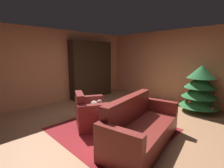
{
  "coord_description": "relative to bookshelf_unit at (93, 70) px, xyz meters",
  "views": [
    {
      "loc": [
        2.54,
        -2.74,
        1.71
      ],
      "look_at": [
        -0.27,
        0.04,
        0.99
      ],
      "focal_mm": 26.09,
      "sensor_mm": 36.0,
      "label": 1
    }
  ],
  "objects": [
    {
      "name": "wall_back",
      "position": [
        2.68,
        1.63,
        0.18
      ],
      "size": [
        5.92,
        0.06,
        2.57
      ],
      "primitive_type": "cube",
      "color": "tan",
      "rests_on": "ground"
    },
    {
      "name": "ground_plane",
      "position": [
        2.68,
        -1.37,
        -1.11
      ],
      "size": [
        7.13,
        7.13,
        0.0
      ],
      "primitive_type": "plane",
      "color": "#AF7A55"
    },
    {
      "name": "couch_red",
      "position": [
        3.52,
        -1.65,
        -0.8
      ],
      "size": [
        1.16,
        2.07,
        0.9
      ],
      "color": "maroon",
      "rests_on": "ground"
    },
    {
      "name": "bookshelf_unit",
      "position": [
        0.0,
        0.0,
        0.0
      ],
      "size": [
        0.35,
        1.85,
        2.23
      ],
      "color": "black",
      "rests_on": "ground"
    },
    {
      "name": "area_rug",
      "position": [
        2.72,
        -1.63,
        -1.1
      ],
      "size": [
        2.39,
        2.32,
        0.01
      ],
      "primitive_type": "cube",
      "color": "maroon",
      "rests_on": "ground"
    },
    {
      "name": "wall_left",
      "position": [
        -0.25,
        -1.37,
        0.18
      ],
      "size": [
        0.06,
        6.06,
        2.57
      ],
      "primitive_type": "cube",
      "color": "tan",
      "rests_on": "ground"
    },
    {
      "name": "armchair_red",
      "position": [
        2.19,
        -1.83,
        -0.8
      ],
      "size": [
        1.16,
        1.08,
        0.83
      ],
      "color": "maroon",
      "rests_on": "ground"
    },
    {
      "name": "bottle_on_table",
      "position": [
        2.88,
        -1.87,
        -0.54
      ],
      "size": [
        0.06,
        0.06,
        0.28
      ],
      "color": "#1A4F2C",
      "rests_on": "coffee_table"
    },
    {
      "name": "coffee_table",
      "position": [
        2.88,
        -1.67,
        -0.69
      ],
      "size": [
        0.75,
        0.75,
        0.45
      ],
      "color": "black",
      "rests_on": "ground"
    },
    {
      "name": "decorated_tree",
      "position": [
        3.71,
        1.08,
        -0.4
      ],
      "size": [
        1.1,
        1.1,
        1.4
      ],
      "color": "brown",
      "rests_on": "ground"
    },
    {
      "name": "book_stack_on_table",
      "position": [
        2.85,
        -1.64,
        -0.62
      ],
      "size": [
        0.17,
        0.16,
        0.07
      ],
      "color": "gold",
      "rests_on": "coffee_table"
    }
  ]
}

